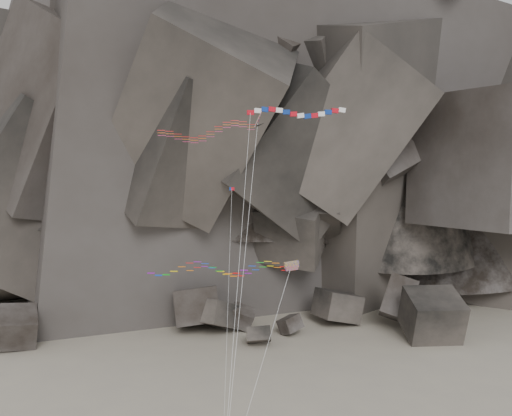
{
  "coord_description": "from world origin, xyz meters",
  "views": [
    {
      "loc": [
        -2.93,
        -53.89,
        27.45
      ],
      "look_at": [
        -0.62,
        6.0,
        22.34
      ],
      "focal_mm": 40.0,
      "sensor_mm": 36.0,
      "label": 1
    }
  ],
  "objects_px": {
    "delta_kite": "(203,131)",
    "pennant_kite": "(229,260)",
    "parafoil_kite": "(215,268)",
    "banner_kite": "(296,115)"
  },
  "relations": [
    {
      "from": "delta_kite",
      "to": "parafoil_kite",
      "type": "distance_m",
      "value": 13.22
    },
    {
      "from": "banner_kite",
      "to": "pennant_kite",
      "type": "xyz_separation_m",
      "value": [
        -6.76,
        -4.55,
        -14.06
      ]
    },
    {
      "from": "parafoil_kite",
      "to": "pennant_kite",
      "type": "bearing_deg",
      "value": -49.75
    },
    {
      "from": "parafoil_kite",
      "to": "banner_kite",
      "type": "bearing_deg",
      "value": 11.62
    },
    {
      "from": "delta_kite",
      "to": "pennant_kite",
      "type": "bearing_deg",
      "value": -13.94
    },
    {
      "from": "delta_kite",
      "to": "banner_kite",
      "type": "distance_m",
      "value": 9.97
    },
    {
      "from": "delta_kite",
      "to": "banner_kite",
      "type": "height_order",
      "value": "banner_kite"
    },
    {
      "from": "pennant_kite",
      "to": "delta_kite",
      "type": "bearing_deg",
      "value": 161.73
    },
    {
      "from": "delta_kite",
      "to": "pennant_kite",
      "type": "relative_size",
      "value": 1.33
    },
    {
      "from": "delta_kite",
      "to": "pennant_kite",
      "type": "distance_m",
      "value": 12.49
    }
  ]
}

